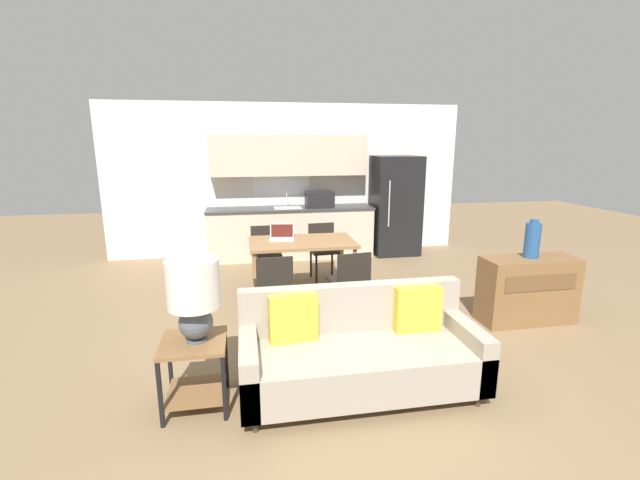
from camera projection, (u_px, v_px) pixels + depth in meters
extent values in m
plane|color=#7F6647|center=(349.00, 388.00, 3.63)|extent=(20.00, 20.00, 0.00)
cube|color=silver|center=(288.00, 180.00, 7.76)|extent=(6.40, 0.06, 2.70)
cube|color=white|center=(281.00, 167.00, 7.65)|extent=(1.02, 0.01, 0.98)
cube|color=beige|center=(291.00, 233.00, 7.65)|extent=(2.89, 0.62, 0.86)
cube|color=#38383A|center=(291.00, 209.00, 7.54)|extent=(2.92, 0.65, 0.04)
cube|color=#B2B5B7|center=(288.00, 208.00, 7.48)|extent=(0.48, 0.36, 0.01)
cylinder|color=#B7BABC|center=(287.00, 200.00, 7.62)|extent=(0.02, 0.02, 0.24)
cube|color=beige|center=(289.00, 155.00, 7.47)|extent=(2.74, 0.34, 0.70)
cube|color=black|center=(319.00, 199.00, 7.55)|extent=(0.48, 0.36, 0.28)
cube|color=black|center=(395.00, 206.00, 7.82)|extent=(0.82, 0.70, 1.79)
cylinder|color=silver|center=(389.00, 204.00, 7.40)|extent=(0.02, 0.02, 0.80)
cube|color=olive|center=(302.00, 242.00, 5.57)|extent=(1.36, 0.82, 0.04)
cylinder|color=olive|center=(256.00, 282.00, 5.21)|extent=(0.05, 0.05, 0.74)
cylinder|color=olive|center=(354.00, 276.00, 5.43)|extent=(0.05, 0.05, 0.74)
cylinder|color=olive|center=(254.00, 266.00, 5.89)|extent=(0.05, 0.05, 0.74)
cylinder|color=olive|center=(342.00, 261.00, 6.11)|extent=(0.05, 0.05, 0.74)
cylinder|color=#3D2D1E|center=(255.00, 425.00, 3.09)|extent=(0.05, 0.05, 0.10)
cylinder|color=#3D2D1E|center=(478.00, 399.00, 3.39)|extent=(0.05, 0.05, 0.10)
cylinder|color=#3D2D1E|center=(253.00, 378.00, 3.70)|extent=(0.05, 0.05, 0.10)
cylinder|color=#3D2D1E|center=(441.00, 360.00, 4.00)|extent=(0.05, 0.05, 0.10)
cube|color=gray|center=(361.00, 365.00, 3.50)|extent=(1.95, 0.80, 0.33)
cube|color=gray|center=(351.00, 324.00, 3.77)|extent=(1.95, 0.14, 0.75)
cube|color=gray|center=(249.00, 367.00, 3.32)|extent=(0.14, 0.80, 0.47)
cube|color=gray|center=(464.00, 348.00, 3.64)|extent=(0.14, 0.80, 0.47)
cube|color=gold|center=(293.00, 318.00, 3.51)|extent=(0.41, 0.15, 0.40)
cube|color=gold|center=(418.00, 309.00, 3.70)|extent=(0.40, 0.12, 0.40)
cube|color=brown|center=(193.00, 343.00, 3.28)|extent=(0.49, 0.49, 0.03)
cube|color=brown|center=(197.00, 391.00, 3.37)|extent=(0.44, 0.44, 0.02)
cube|color=black|center=(160.00, 395.00, 3.09)|extent=(0.03, 0.03, 0.53)
cube|color=black|center=(224.00, 388.00, 3.16)|extent=(0.03, 0.03, 0.53)
cube|color=black|center=(170.00, 363.00, 3.52)|extent=(0.03, 0.03, 0.53)
cube|color=black|center=(226.00, 359.00, 3.60)|extent=(0.03, 0.03, 0.53)
cylinder|color=#4C515B|center=(197.00, 339.00, 3.28)|extent=(0.16, 0.16, 0.02)
sphere|color=#4C515B|center=(196.00, 322.00, 3.25)|extent=(0.26, 0.26, 0.26)
cylinder|color=beige|center=(193.00, 283.00, 3.18)|extent=(0.39, 0.39, 0.37)
cube|color=brown|center=(527.00, 290.00, 4.90)|extent=(1.08, 0.41, 0.76)
cube|color=brown|center=(541.00, 283.00, 4.67)|extent=(0.86, 0.01, 0.18)
cylinder|color=#234C84|center=(532.00, 240.00, 4.79)|extent=(0.17, 0.17, 0.39)
cylinder|color=#234C84|center=(535.00, 221.00, 4.74)|extent=(0.09, 0.09, 0.04)
cube|color=black|center=(273.00, 285.00, 4.86)|extent=(0.44, 0.44, 0.04)
cube|color=black|center=(275.00, 273.00, 4.63)|extent=(0.40, 0.05, 0.36)
cylinder|color=black|center=(286.00, 298.00, 5.11)|extent=(0.03, 0.03, 0.43)
cylinder|color=black|center=(258.00, 300.00, 5.04)|extent=(0.03, 0.03, 0.43)
cylinder|color=black|center=(291.00, 309.00, 4.79)|extent=(0.03, 0.03, 0.43)
cylinder|color=black|center=(260.00, 311.00, 4.72)|extent=(0.03, 0.03, 0.43)
cube|color=black|center=(325.00, 250.00, 6.39)|extent=(0.45, 0.45, 0.04)
cube|color=black|center=(321.00, 235.00, 6.53)|extent=(0.40, 0.06, 0.36)
cylinder|color=black|center=(316.00, 269.00, 6.24)|extent=(0.03, 0.03, 0.43)
cylinder|color=black|center=(339.00, 268.00, 6.33)|extent=(0.03, 0.03, 0.43)
cylinder|color=black|center=(311.00, 263.00, 6.56)|extent=(0.03, 0.03, 0.43)
cylinder|color=black|center=(332.00, 262.00, 6.65)|extent=(0.03, 0.03, 0.43)
cube|color=black|center=(266.00, 254.00, 6.19)|extent=(0.44, 0.44, 0.04)
cube|color=black|center=(264.00, 238.00, 6.33)|extent=(0.40, 0.05, 0.36)
cylinder|color=black|center=(256.00, 274.00, 6.05)|extent=(0.03, 0.03, 0.43)
cylinder|color=black|center=(280.00, 272.00, 6.12)|extent=(0.03, 0.03, 0.43)
cylinder|color=black|center=(254.00, 267.00, 6.37)|extent=(0.03, 0.03, 0.43)
cylinder|color=black|center=(277.00, 265.00, 6.44)|extent=(0.03, 0.03, 0.43)
cube|color=black|center=(348.00, 281.00, 5.01)|extent=(0.47, 0.47, 0.04)
cube|color=black|center=(354.00, 269.00, 4.78)|extent=(0.40, 0.08, 0.36)
cylinder|color=black|center=(355.00, 293.00, 5.27)|extent=(0.03, 0.03, 0.43)
cylinder|color=black|center=(329.00, 296.00, 5.17)|extent=(0.03, 0.03, 0.43)
cylinder|color=black|center=(366.00, 303.00, 4.95)|extent=(0.03, 0.03, 0.43)
cylinder|color=black|center=(339.00, 306.00, 4.85)|extent=(0.03, 0.03, 0.43)
cube|color=#B7BABC|center=(282.00, 239.00, 5.62)|extent=(0.35, 0.26, 0.02)
cube|color=#B7BABC|center=(282.00, 231.00, 5.71)|extent=(0.32, 0.10, 0.20)
cube|color=#4C1914|center=(282.00, 231.00, 5.70)|extent=(0.29, 0.08, 0.17)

